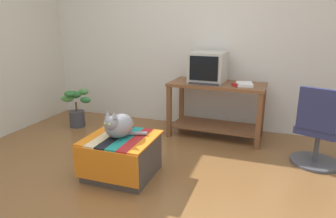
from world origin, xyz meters
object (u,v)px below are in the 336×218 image
desk (216,101)px  stapler (235,85)px  tv_monitor (208,67)px  keyboard (205,83)px  ottoman_with_blanket (122,156)px  potted_plant (76,108)px  cat (118,125)px  book (244,84)px  office_chair (317,132)px

desk → stapler: (0.26, -0.16, 0.26)m
tv_monitor → keyboard: bearing=-86.6°
ottoman_with_blanket → potted_plant: (-1.37, 1.14, 0.08)m
cat → potted_plant: 1.79m
keyboard → cat: bearing=-111.0°
tv_monitor → potted_plant: 2.06m
cat → stapler: 1.63m
ottoman_with_blanket → desk: bearing=63.9°
potted_plant → ottoman_with_blanket: bearing=-39.8°
desk → book: (0.36, -0.06, 0.26)m
potted_plant → stapler: bearing=3.4°
tv_monitor → ottoman_with_blanket: (-0.56, -1.50, -0.74)m
tv_monitor → office_chair: (1.34, -0.60, -0.56)m
book → office_chair: bearing=-40.0°
desk → tv_monitor: bearing=157.1°
book → office_chair: (0.84, -0.48, -0.38)m
ottoman_with_blanket → cat: size_ratio=1.68×
office_chair → desk: bearing=-2.6°
stapler → keyboard: bearing=125.5°
tv_monitor → keyboard: tv_monitor is taller
desk → stapler: bearing=-29.1°
desk → cat: bearing=-114.2°
book → potted_plant: size_ratio=0.44×
book → potted_plant: book is taller
office_chair → keyboard: bearing=4.5°
keyboard → office_chair: (1.34, -0.41, -0.38)m
tv_monitor → office_chair: tv_monitor is taller
cat → office_chair: bearing=32.0°
keyboard → cat: (-0.58, -1.31, -0.22)m
keyboard → tv_monitor: bearing=93.8°
book → cat: 1.76m
potted_plant → stapler: 2.38m
desk → cat: size_ratio=3.18×
desk → keyboard: size_ratio=3.21×
tv_monitor → office_chair: bearing=-21.9°
potted_plant → cat: bearing=-40.3°
cat → office_chair: 2.12m
tv_monitor → cat: 1.66m
potted_plant → stapler: size_ratio=5.26×
tv_monitor → book: (0.50, -0.13, -0.18)m
potted_plant → office_chair: 3.28m
potted_plant → desk: bearing=8.1°
keyboard → potted_plant: (-1.93, -0.17, -0.47)m
ottoman_with_blanket → office_chair: size_ratio=0.76×
potted_plant → office_chair: bearing=-4.2°
tv_monitor → cat: size_ratio=1.25×
book → ottoman_with_blanket: size_ratio=0.37×
desk → book: bearing=-7.1°
cat → potted_plant: cat is taller
stapler → ottoman_with_blanket: bearing=-177.3°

